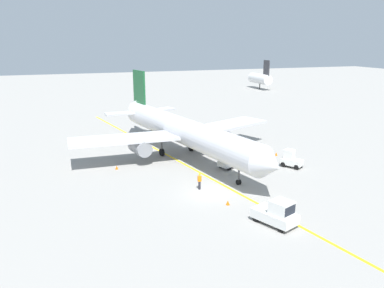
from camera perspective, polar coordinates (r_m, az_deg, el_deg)
name	(u,v)px	position (r m, az deg, el deg)	size (l,w,h in m)	color
ground_plane	(210,194)	(38.75, 2.64, -7.22)	(300.00, 300.00, 0.00)	gray
taxi_line_yellow	(206,176)	(43.61, 2.02, -4.64)	(0.30, 80.00, 0.01)	yellow
airliner	(182,130)	(49.96, -1.47, 1.99)	(28.08, 35.16, 10.10)	silver
pushback_tug	(277,213)	(32.92, 12.24, -9.85)	(3.12, 4.05, 2.20)	silver
baggage_tug_near_wing	(291,159)	(47.72, 14.21, -2.19)	(2.37, 2.72, 2.10)	silver
belt_loader_forward_hold	(232,160)	(46.61, 5.83, -2.40)	(5.09, 3.12, 2.59)	silver
ground_crew_marshaller	(200,181)	(39.47, 1.10, -5.37)	(0.36, 0.24, 1.70)	#26262D
safety_cone_nose_left	(228,203)	(36.28, 5.24, -8.49)	(0.36, 0.36, 0.44)	orange
safety_cone_nose_right	(242,146)	(55.00, 7.28, -0.35)	(0.36, 0.36, 0.44)	orange
safety_cone_wingtip_left	(117,167)	(46.49, -10.91, -3.37)	(0.36, 0.36, 0.44)	orange
safety_cone_wingtip_right	(276,154)	(52.11, 12.16, -1.43)	(0.36, 0.36, 0.44)	orange
safety_cone_tail_area	(238,143)	(56.75, 6.76, 0.15)	(0.36, 0.36, 0.44)	orange
distant_aircraft_far_left	(260,78)	(122.81, 9.91, 9.40)	(3.00, 10.10, 8.80)	silver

